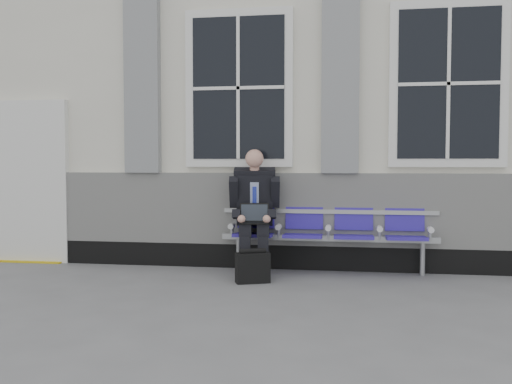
# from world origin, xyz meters

# --- Properties ---
(ground) EXTENTS (70.00, 70.00, 0.00)m
(ground) POSITION_xyz_m (0.00, 0.00, 0.00)
(ground) COLOR slate
(ground) RESTS_ON ground
(station_building) EXTENTS (14.40, 4.40, 4.49)m
(station_building) POSITION_xyz_m (-0.02, 3.47, 2.22)
(station_building) COLOR silver
(station_building) RESTS_ON ground
(bench) EXTENTS (2.60, 0.47, 0.91)m
(bench) POSITION_xyz_m (-1.03, 1.32, 0.55)
(bench) COLOR #9EA0A3
(bench) RESTS_ON ground
(businessman) EXTENTS (0.64, 0.86, 1.49)m
(businessman) POSITION_xyz_m (-1.91, 1.19, 0.80)
(businessman) COLOR black
(businessman) RESTS_ON ground
(briefcase) EXTENTS (0.40, 0.29, 0.38)m
(briefcase) POSITION_xyz_m (-1.83, 0.59, 0.18)
(briefcase) COLOR black
(briefcase) RESTS_ON ground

